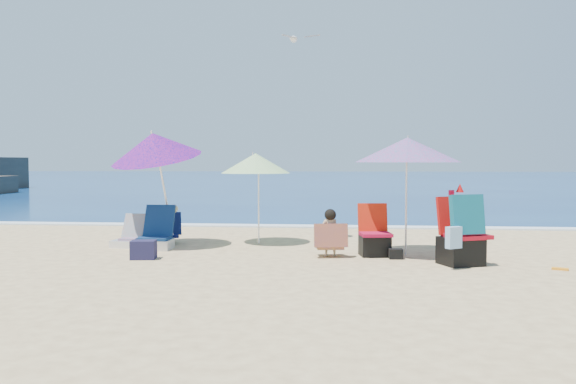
# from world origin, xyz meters

# --- Properties ---
(ground) EXTENTS (120.00, 120.00, 0.00)m
(ground) POSITION_xyz_m (0.00, 0.00, 0.00)
(ground) COLOR #D8BC84
(ground) RESTS_ON ground
(sea) EXTENTS (120.00, 80.00, 0.12)m
(sea) POSITION_xyz_m (0.00, 45.00, -0.05)
(sea) COLOR navy
(sea) RESTS_ON ground
(foam) EXTENTS (120.00, 0.50, 0.04)m
(foam) POSITION_xyz_m (0.00, 5.10, 0.02)
(foam) COLOR white
(foam) RESTS_ON ground
(umbrella_turquoise) EXTENTS (2.06, 2.06, 2.11)m
(umbrella_turquoise) POSITION_xyz_m (1.81, 0.90, 1.86)
(umbrella_turquoise) COLOR white
(umbrella_turquoise) RESTS_ON ground
(umbrella_striped) EXTENTS (1.67, 1.67, 1.85)m
(umbrella_striped) POSITION_xyz_m (-1.05, 2.08, 1.62)
(umbrella_striped) COLOR white
(umbrella_striped) RESTS_ON ground
(umbrella_blue) EXTENTS (2.33, 2.37, 2.38)m
(umbrella_blue) POSITION_xyz_m (-2.91, 1.44, 1.95)
(umbrella_blue) COLOR silver
(umbrella_blue) RESTS_ON ground
(furled_umbrella) EXTENTS (0.25, 0.39, 1.28)m
(furled_umbrella) POSITION_xyz_m (2.56, 0.62, 0.71)
(furled_umbrella) COLOR red
(furled_umbrella) RESTS_ON ground
(chair_navy) EXTENTS (0.61, 0.73, 0.81)m
(chair_navy) POSITION_xyz_m (-2.82, 1.20, 0.22)
(chair_navy) COLOR #0D254A
(chair_navy) RESTS_ON ground
(chair_rainbow) EXTENTS (0.63, 0.63, 0.63)m
(chair_rainbow) POSITION_xyz_m (-3.44, 1.39, 0.17)
(chair_rainbow) COLOR #CA5347
(chair_rainbow) RESTS_ON ground
(camp_chair_left) EXTENTS (0.60, 0.65, 0.91)m
(camp_chair_left) POSITION_xyz_m (1.25, 0.75, 0.27)
(camp_chair_left) COLOR #A50B2E
(camp_chair_left) RESTS_ON ground
(camp_chair_right) EXTENTS (0.86, 1.00, 1.14)m
(camp_chair_right) POSITION_xyz_m (2.57, -0.06, 0.41)
(camp_chair_right) COLOR #AA0C1A
(camp_chair_right) RESTS_ON ground
(person_center) EXTENTS (0.59, 0.54, 0.84)m
(person_center) POSITION_xyz_m (0.48, 0.54, 0.40)
(person_center) COLOR tan
(person_center) RESTS_ON ground
(person_left) EXTENTS (0.57, 0.62, 0.79)m
(person_left) POSITION_xyz_m (-2.88, 1.98, 0.36)
(person_left) COLOR tan
(person_left) RESTS_ON ground
(bag_navy_a) EXTENTS (0.44, 0.34, 0.32)m
(bag_navy_a) POSITION_xyz_m (-2.67, 0.03, 0.16)
(bag_navy_a) COLOR #1A1836
(bag_navy_a) RESTS_ON ground
(bag_navy_b) EXTENTS (0.46, 0.39, 0.30)m
(bag_navy_b) POSITION_xyz_m (2.77, 1.11, 0.15)
(bag_navy_b) COLOR #172034
(bag_navy_b) RESTS_ON ground
(bag_black_b) EXTENTS (0.24, 0.18, 0.17)m
(bag_black_b) POSITION_xyz_m (1.59, 0.44, 0.09)
(bag_black_b) COLOR black
(bag_black_b) RESTS_ON ground
(orange_item) EXTENTS (0.26, 0.19, 0.03)m
(orange_item) POSITION_xyz_m (4.00, -0.34, 0.02)
(orange_item) COLOR orange
(orange_item) RESTS_ON ground
(seagull) EXTENTS (0.79, 0.46, 0.12)m
(seagull) POSITION_xyz_m (-0.31, 2.51, 4.16)
(seagull) COLOR silver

